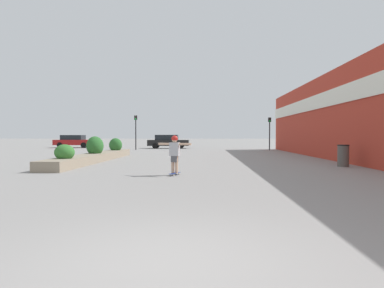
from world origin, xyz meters
TOP-DOWN VIEW (x-y plane):
  - ground_plane at (0.00, 0.00)m, footprint 300.00×300.00m
  - building_wall_right at (8.37, 12.85)m, footprint 0.67×41.41m
  - planter_box at (-6.08, 16.02)m, footprint 1.23×12.79m
  - skateboard at (-0.73, 8.97)m, footprint 0.41×0.79m
  - skateboarder at (-0.73, 8.97)m, footprint 1.30×0.50m
  - trash_bin at (7.17, 12.89)m, footprint 0.56×0.56m
  - car_leftmost at (-3.94, 35.68)m, footprint 4.74×1.84m
  - car_center_left at (-15.75, 37.44)m, footprint 4.70×2.07m
  - car_center_right at (17.57, 39.33)m, footprint 4.70×1.96m
  - traffic_light_left at (-6.87, 31.50)m, footprint 0.28×0.30m
  - traffic_light_right at (6.97, 31.10)m, footprint 0.28×0.30m

SIDE VIEW (x-z plane):
  - ground_plane at x=0.00m, z-range 0.00..0.00m
  - skateboard at x=-0.73m, z-range 0.02..0.11m
  - planter_box at x=-6.08m, z-range -0.34..1.13m
  - trash_bin at x=7.17m, z-range 0.00..1.07m
  - car_leftmost at x=-3.94m, z-range 0.02..1.60m
  - car_center_right at x=17.57m, z-range 0.05..1.58m
  - car_center_left at x=-15.75m, z-range 0.04..1.60m
  - skateboarder at x=-0.73m, z-range 0.24..1.68m
  - traffic_light_right at x=6.97m, z-range 0.62..3.96m
  - traffic_light_left at x=-6.87m, z-range 0.64..4.25m
  - building_wall_right at x=8.37m, z-range 0.02..5.49m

